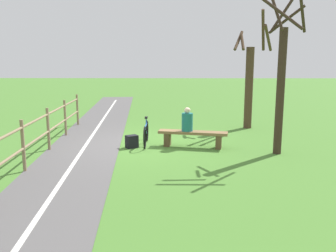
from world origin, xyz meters
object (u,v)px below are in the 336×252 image
at_px(bench, 193,136).
at_px(tree_near_bench, 250,80).
at_px(person_seated, 187,121).
at_px(bicycle, 146,133).
at_px(tree_mid_field, 281,79).
at_px(backpack, 132,142).

relative_size(bench, tree_near_bench, 0.48).
distance_m(person_seated, bicycle, 1.34).
relative_size(bicycle, tree_mid_field, 0.38).
distance_m(bicycle, tree_mid_field, 4.21).
bearing_deg(bicycle, tree_near_bench, 126.35).
bearing_deg(person_seated, bench, 180.00).
distance_m(person_seated, tree_mid_field, 2.88).
height_order(person_seated, tree_near_bench, tree_near_bench).
xyz_separation_m(backpack, tree_near_bench, (-4.08, -3.14, 1.64)).
distance_m(bench, bicycle, 1.44).
bearing_deg(bench, tree_mid_field, 173.98).
height_order(bench, tree_near_bench, tree_near_bench).
xyz_separation_m(person_seated, backpack, (1.64, 0.13, -0.60)).
bearing_deg(person_seated, tree_near_bench, -117.83).
bearing_deg(backpack, tree_mid_field, 171.51).
bearing_deg(tree_near_bench, tree_mid_field, 90.39).
height_order(backpack, tree_near_bench, tree_near_bench).
bearing_deg(bicycle, bench, 77.65).
relative_size(person_seated, tree_mid_field, 0.16).
xyz_separation_m(person_seated, tree_near_bench, (-2.44, -3.01, 1.05)).
bearing_deg(person_seated, backpack, 15.91).
distance_m(backpack, tree_mid_field, 4.55).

